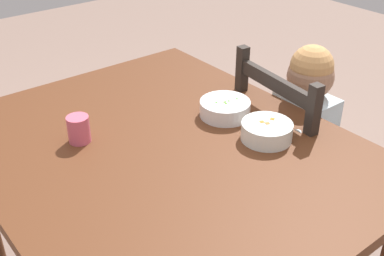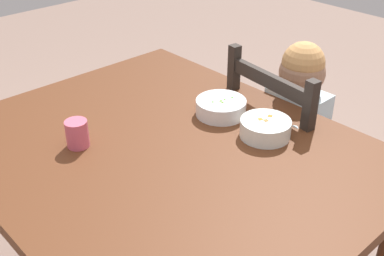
{
  "view_description": "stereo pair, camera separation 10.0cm",
  "coord_description": "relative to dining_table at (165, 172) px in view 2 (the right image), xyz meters",
  "views": [
    {
      "loc": [
        1.05,
        -0.72,
        1.56
      ],
      "look_at": [
        0.04,
        0.08,
        0.8
      ],
      "focal_mm": 45.23,
      "sensor_mm": 36.0,
      "label": 1
    },
    {
      "loc": [
        0.99,
        -0.8,
        1.56
      ],
      "look_at": [
        0.04,
        0.08,
        0.8
      ],
      "focal_mm": 45.23,
      "sensor_mm": 36.0,
      "label": 2
    }
  ],
  "objects": [
    {
      "name": "child_figure",
      "position": [
        0.07,
        0.57,
        -0.02
      ],
      "size": [
        0.32,
        0.31,
        0.96
      ],
      "color": "silver",
      "rests_on": "ground"
    },
    {
      "name": "bowl_of_peas",
      "position": [
        -0.03,
        0.28,
        0.12
      ],
      "size": [
        0.17,
        0.17,
        0.06
      ],
      "color": "white",
      "rests_on": "dining_table"
    },
    {
      "name": "bowl_of_carrots",
      "position": [
        0.17,
        0.28,
        0.13
      ],
      "size": [
        0.16,
        0.16,
        0.06
      ],
      "color": "white",
      "rests_on": "dining_table"
    },
    {
      "name": "dining_chair",
      "position": [
        0.06,
        0.58,
        -0.2
      ],
      "size": [
        0.47,
        0.47,
        0.92
      ],
      "color": "#2A231E",
      "rests_on": "ground"
    },
    {
      "name": "drinking_cup",
      "position": [
        -0.19,
        -0.19,
        0.14
      ],
      "size": [
        0.07,
        0.07,
        0.09
      ],
      "primitive_type": "cylinder",
      "color": "#D45A74",
      "rests_on": "dining_table"
    },
    {
      "name": "spoon",
      "position": [
        0.12,
        0.27,
        0.1
      ],
      "size": [
        0.14,
        0.03,
        0.01
      ],
      "color": "silver",
      "rests_on": "dining_table"
    },
    {
      "name": "dining_table",
      "position": [
        0.0,
        0.0,
        0.0
      ],
      "size": [
        1.31,
        1.06,
        0.75
      ],
      "color": "#582E18",
      "rests_on": "ground"
    }
  ]
}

